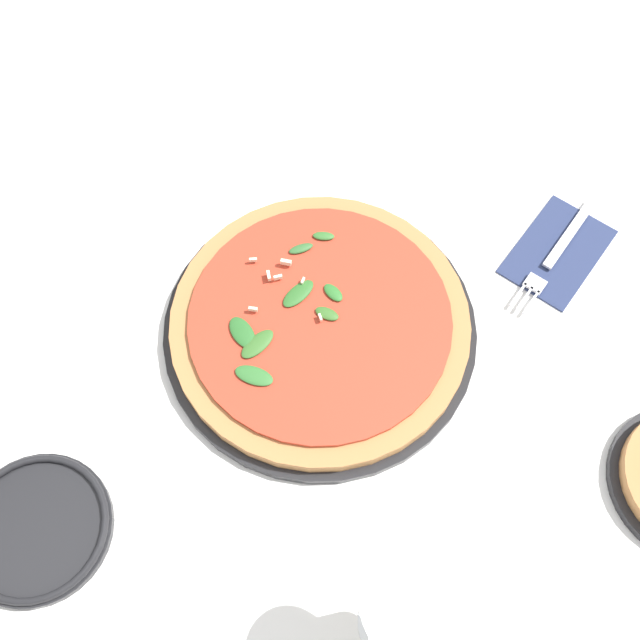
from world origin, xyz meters
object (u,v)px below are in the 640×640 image
pizza_arugula_main (320,325)px  fork (556,253)px  wine_glass (404,613)px  side_plate_white (36,528)px

pizza_arugula_main → fork: 0.31m
wine_glass → fork: size_ratio=0.85×
wine_glass → side_plate_white: 0.39m
wine_glass → fork: 0.49m
pizza_arugula_main → side_plate_white: size_ratio=2.32×
wine_glass → side_plate_white: (0.22, -0.31, -0.11)m
pizza_arugula_main → side_plate_white: 0.38m
pizza_arugula_main → side_plate_white: (0.38, -0.02, -0.01)m
fork → side_plate_white: 0.68m
fork → side_plate_white: size_ratio=1.23×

